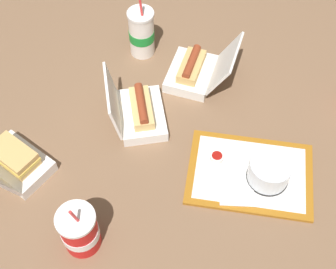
{
  "coord_description": "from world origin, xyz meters",
  "views": [
    {
      "loc": [
        0.29,
        -0.75,
        1.22
      ],
      "look_at": [
        -0.0,
        0.02,
        0.05
      ],
      "focal_mm": 50.0,
      "sensor_mm": 36.0,
      "label": 1
    }
  ],
  "objects_px": {
    "cake_container": "(269,171)",
    "ketchup_cup": "(217,157)",
    "clamshell_sandwich_left": "(13,162)",
    "soda_cup_corner": "(142,33)",
    "clamshell_hotdog_corner": "(195,70)",
    "plastic_fork": "(248,153)",
    "food_tray": "(250,174)",
    "clamshell_hotdog_front": "(138,111)",
    "soda_cup_left": "(80,230)"
  },
  "relations": [
    {
      "from": "ketchup_cup",
      "to": "soda_cup_corner",
      "type": "height_order",
      "value": "soda_cup_corner"
    },
    {
      "from": "food_tray",
      "to": "soda_cup_left",
      "type": "distance_m",
      "value": 0.53
    },
    {
      "from": "food_tray",
      "to": "clamshell_hotdog_front",
      "type": "distance_m",
      "value": 0.4
    },
    {
      "from": "food_tray",
      "to": "clamshell_hotdog_front",
      "type": "relative_size",
      "value": 1.59
    },
    {
      "from": "cake_container",
      "to": "soda_cup_corner",
      "type": "relative_size",
      "value": 0.52
    },
    {
      "from": "cake_container",
      "to": "clamshell_hotdog_corner",
      "type": "bearing_deg",
      "value": 137.84
    },
    {
      "from": "cake_container",
      "to": "clamshell_hotdog_front",
      "type": "xyz_separation_m",
      "value": [
        -0.44,
        0.07,
        -0.01
      ]
    },
    {
      "from": "clamshell_hotdog_front",
      "to": "clamshell_hotdog_corner",
      "type": "bearing_deg",
      "value": 64.65
    },
    {
      "from": "clamshell_sandwich_left",
      "to": "soda_cup_left",
      "type": "xyz_separation_m",
      "value": [
        0.29,
        -0.13,
        0.03
      ]
    },
    {
      "from": "food_tray",
      "to": "clamshell_sandwich_left",
      "type": "relative_size",
      "value": 1.74
    },
    {
      "from": "cake_container",
      "to": "food_tray",
      "type": "bearing_deg",
      "value": -175.66
    },
    {
      "from": "ketchup_cup",
      "to": "clamshell_sandwich_left",
      "type": "bearing_deg",
      "value": -156.29
    },
    {
      "from": "ketchup_cup",
      "to": "soda_cup_left",
      "type": "bearing_deg",
      "value": -124.77
    },
    {
      "from": "plastic_fork",
      "to": "clamshell_sandwich_left",
      "type": "height_order",
      "value": "clamshell_sandwich_left"
    },
    {
      "from": "plastic_fork",
      "to": "clamshell_hotdog_corner",
      "type": "height_order",
      "value": "clamshell_hotdog_corner"
    },
    {
      "from": "clamshell_hotdog_corner",
      "to": "soda_cup_left",
      "type": "bearing_deg",
      "value": -97.29
    },
    {
      "from": "ketchup_cup",
      "to": "plastic_fork",
      "type": "xyz_separation_m",
      "value": [
        0.08,
        0.06,
        -0.01
      ]
    },
    {
      "from": "ketchup_cup",
      "to": "clamshell_sandwich_left",
      "type": "distance_m",
      "value": 0.61
    },
    {
      "from": "cake_container",
      "to": "ketchup_cup",
      "type": "distance_m",
      "value": 0.16
    },
    {
      "from": "cake_container",
      "to": "ketchup_cup",
      "type": "height_order",
      "value": "cake_container"
    },
    {
      "from": "plastic_fork",
      "to": "cake_container",
      "type": "bearing_deg",
      "value": -30.08
    },
    {
      "from": "clamshell_sandwich_left",
      "to": "soda_cup_left",
      "type": "bearing_deg",
      "value": -24.24
    },
    {
      "from": "clamshell_hotdog_front",
      "to": "soda_cup_left",
      "type": "bearing_deg",
      "value": -86.87
    },
    {
      "from": "clamshell_sandwich_left",
      "to": "ketchup_cup",
      "type": "bearing_deg",
      "value": 23.71
    },
    {
      "from": "ketchup_cup",
      "to": "soda_cup_corner",
      "type": "distance_m",
      "value": 0.53
    },
    {
      "from": "ketchup_cup",
      "to": "clamshell_hotdog_front",
      "type": "height_order",
      "value": "clamshell_hotdog_front"
    },
    {
      "from": "food_tray",
      "to": "ketchup_cup",
      "type": "bearing_deg",
      "value": 176.32
    },
    {
      "from": "plastic_fork",
      "to": "soda_cup_left",
      "type": "xyz_separation_m",
      "value": [
        -0.34,
        -0.43,
        0.06
      ]
    },
    {
      "from": "plastic_fork",
      "to": "clamshell_sandwich_left",
      "type": "xyz_separation_m",
      "value": [
        -0.64,
        -0.3,
        0.03
      ]
    },
    {
      "from": "food_tray",
      "to": "soda_cup_corner",
      "type": "distance_m",
      "value": 0.62
    },
    {
      "from": "plastic_fork",
      "to": "clamshell_hotdog_front",
      "type": "xyz_separation_m",
      "value": [
        -0.37,
        0.01,
        0.03
      ]
    },
    {
      "from": "plastic_fork",
      "to": "soda_cup_corner",
      "type": "xyz_separation_m",
      "value": [
        -0.48,
        0.3,
        0.07
      ]
    },
    {
      "from": "soda_cup_left",
      "to": "plastic_fork",
      "type": "bearing_deg",
      "value": 51.39
    },
    {
      "from": "clamshell_hotdog_corner",
      "to": "soda_cup_left",
      "type": "xyz_separation_m",
      "value": [
        -0.09,
        -0.67,
        0.03
      ]
    },
    {
      "from": "soda_cup_left",
      "to": "clamshell_hotdog_corner",
      "type": "bearing_deg",
      "value": 82.71
    },
    {
      "from": "clamshell_hotdog_corner",
      "to": "clamshell_hotdog_front",
      "type": "bearing_deg",
      "value": -115.35
    },
    {
      "from": "cake_container",
      "to": "clamshell_hotdog_front",
      "type": "bearing_deg",
      "value": 171.18
    },
    {
      "from": "ketchup_cup",
      "to": "clamshell_hotdog_corner",
      "type": "distance_m",
      "value": 0.35
    },
    {
      "from": "cake_container",
      "to": "ketchup_cup",
      "type": "xyz_separation_m",
      "value": [
        -0.16,
        0.0,
        -0.02
      ]
    },
    {
      "from": "food_tray",
      "to": "plastic_fork",
      "type": "relative_size",
      "value": 3.78
    },
    {
      "from": "food_tray",
      "to": "ketchup_cup",
      "type": "relative_size",
      "value": 10.4
    },
    {
      "from": "soda_cup_left",
      "to": "clamshell_sandwich_left",
      "type": "bearing_deg",
      "value": 155.76
    },
    {
      "from": "plastic_fork",
      "to": "soda_cup_left",
      "type": "height_order",
      "value": "soda_cup_left"
    },
    {
      "from": "food_tray",
      "to": "clamshell_sandwich_left",
      "type": "height_order",
      "value": "clamshell_sandwich_left"
    },
    {
      "from": "cake_container",
      "to": "clamshell_hotdog_front",
      "type": "distance_m",
      "value": 0.45
    },
    {
      "from": "food_tray",
      "to": "clamshell_hotdog_corner",
      "type": "xyz_separation_m",
      "value": [
        -0.28,
        0.31,
        0.03
      ]
    },
    {
      "from": "plastic_fork",
      "to": "food_tray",
      "type": "bearing_deg",
      "value": -60.91
    },
    {
      "from": "plastic_fork",
      "to": "soda_cup_corner",
      "type": "relative_size",
      "value": 0.46
    },
    {
      "from": "food_tray",
      "to": "cake_container",
      "type": "height_order",
      "value": "cake_container"
    },
    {
      "from": "food_tray",
      "to": "clamshell_hotdog_corner",
      "type": "bearing_deg",
      "value": 132.71
    }
  ]
}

